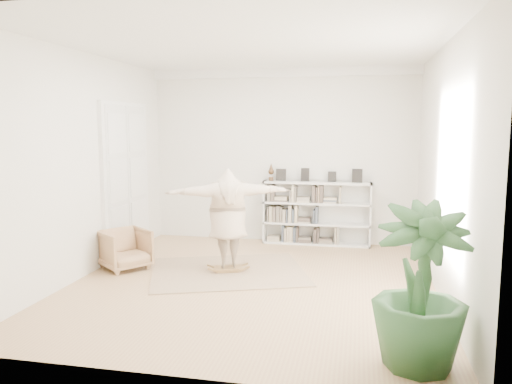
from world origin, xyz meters
TOP-DOWN VIEW (x-y plane):
  - floor at (0.00, 0.00)m, footprint 6.00×6.00m
  - room_shell at (0.00, 2.94)m, footprint 6.00×6.00m
  - doors at (-2.70, 1.30)m, footprint 0.09×1.78m
  - bookshelf at (0.74, 2.82)m, footprint 2.20×0.35m
  - armchair at (-2.30, 0.36)m, footprint 1.04×1.03m
  - rug at (-0.52, 0.51)m, footprint 3.03×2.74m
  - rocker_board at (-0.52, 0.51)m, footprint 0.55×0.43m
  - person at (-0.52, 0.51)m, footprint 2.10×1.22m
  - houseplant at (2.21, -2.31)m, footprint 1.03×1.03m

SIDE VIEW (x-z plane):
  - floor at x=0.00m, z-range 0.00..0.00m
  - rug at x=-0.52m, z-range 0.00..0.02m
  - rocker_board at x=-0.52m, z-range 0.01..0.12m
  - armchair at x=-2.30m, z-range 0.00..0.68m
  - bookshelf at x=0.74m, z-range -0.18..1.46m
  - houseplant at x=2.21m, z-range 0.00..1.68m
  - person at x=-0.52m, z-range 0.12..1.78m
  - doors at x=-2.70m, z-range -0.06..2.86m
  - room_shell at x=0.00m, z-range 0.51..6.51m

